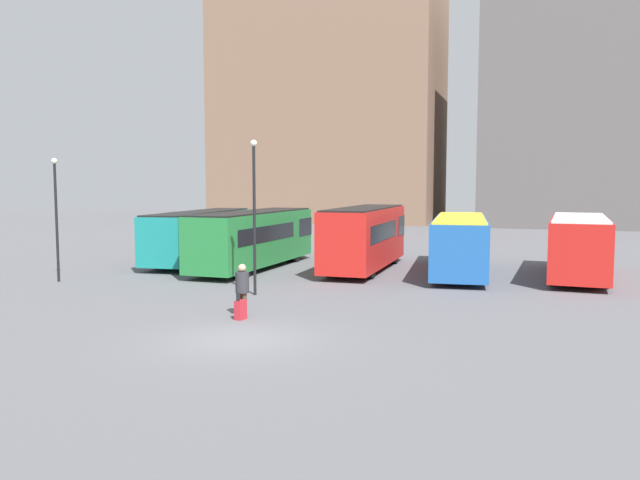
# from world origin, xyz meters

# --- Properties ---
(ground_plane) EXTENTS (160.00, 160.00, 0.00)m
(ground_plane) POSITION_xyz_m (0.00, 0.00, 0.00)
(ground_plane) COLOR #56565B
(building_block_left) EXTENTS (26.63, 16.37, 33.87)m
(building_block_left) POSITION_xyz_m (-15.92, 58.90, 16.93)
(building_block_left) COLOR #7F604C
(building_block_left) RESTS_ON ground_plane
(building_block_right) EXTENTS (27.73, 17.80, 25.09)m
(building_block_right) POSITION_xyz_m (16.48, 58.90, 12.54)
(building_block_right) COLOR #5B5656
(building_block_right) RESTS_ON ground_plane
(bus_0) EXTENTS (3.45, 10.83, 2.98)m
(bus_0) POSITION_xyz_m (-10.34, 15.98, 1.62)
(bus_0) COLOR #19847F
(bus_0) RESTS_ON ground_plane
(bus_1) EXTENTS (2.79, 10.88, 3.11)m
(bus_1) POSITION_xyz_m (-6.16, 14.51, 1.69)
(bus_1) COLOR #237A38
(bus_1) RESTS_ON ground_plane
(bus_2) EXTENTS (2.64, 9.71, 3.35)m
(bus_2) POSITION_xyz_m (-0.28, 15.78, 1.81)
(bus_2) COLOR red
(bus_2) RESTS_ON ground_plane
(bus_3) EXTENTS (3.63, 11.04, 2.90)m
(bus_3) POSITION_xyz_m (4.64, 16.25, 1.58)
(bus_3) COLOR #1E56A3
(bus_3) RESTS_ON ground_plane
(bus_4) EXTENTS (3.11, 9.50, 2.99)m
(bus_4) POSITION_xyz_m (10.33, 16.34, 1.62)
(bus_4) COLOR red
(bus_4) RESTS_ON ground_plane
(traveler) EXTENTS (0.55, 0.55, 1.83)m
(traveler) POSITION_xyz_m (-1.34, 2.96, 1.09)
(traveler) COLOR #4C3828
(traveler) RESTS_ON ground_plane
(suitcase) EXTENTS (0.32, 0.44, 0.95)m
(suitcase) POSITION_xyz_m (-1.18, 2.47, 0.33)
(suitcase) COLOR #B7232D
(suitcase) RESTS_ON ground_plane
(lamp_post_0) EXTENTS (0.28, 0.28, 5.77)m
(lamp_post_0) POSITION_xyz_m (-12.90, 7.16, 3.39)
(lamp_post_0) COLOR black
(lamp_post_0) RESTS_ON ground_plane
(lamp_post_1) EXTENTS (0.28, 0.28, 6.37)m
(lamp_post_1) POSITION_xyz_m (-2.67, 6.90, 3.70)
(lamp_post_1) COLOR black
(lamp_post_1) RESTS_ON ground_plane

